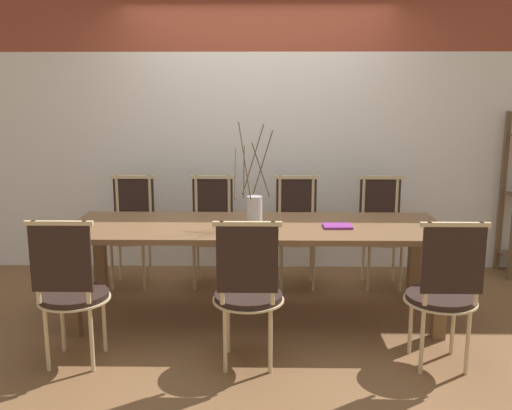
# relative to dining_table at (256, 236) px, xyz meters

# --- Properties ---
(ground_plane) EXTENTS (16.00, 16.00, 0.00)m
(ground_plane) POSITION_rel_dining_table_xyz_m (0.00, 0.00, -0.65)
(ground_plane) COLOR brown
(wall_rear) EXTENTS (12.00, 0.06, 3.20)m
(wall_rear) POSITION_rel_dining_table_xyz_m (0.00, 1.33, 0.95)
(wall_rear) COLOR white
(wall_rear) RESTS_ON ground_plane
(dining_table) EXTENTS (2.78, 0.91, 0.73)m
(dining_table) POSITION_rel_dining_table_xyz_m (0.00, 0.00, 0.00)
(dining_table) COLOR brown
(dining_table) RESTS_ON ground_plane
(chair_near_leftend) EXTENTS (0.45, 0.45, 0.97)m
(chair_near_leftend) POSITION_rel_dining_table_xyz_m (-1.14, -0.79, -0.14)
(chair_near_leftend) COLOR black
(chair_near_leftend) RESTS_ON ground_plane
(chair_near_left) EXTENTS (0.45, 0.45, 0.97)m
(chair_near_left) POSITION_rel_dining_table_xyz_m (-0.04, -0.79, -0.14)
(chair_near_left) COLOR black
(chair_near_left) RESTS_ON ground_plane
(chair_near_center) EXTENTS (0.45, 0.45, 0.97)m
(chair_near_center) POSITION_rel_dining_table_xyz_m (1.17, -0.79, -0.14)
(chair_near_center) COLOR black
(chair_near_center) RESTS_ON ground_plane
(chair_far_leftend) EXTENTS (0.45, 0.45, 0.97)m
(chair_far_leftend) POSITION_rel_dining_table_xyz_m (-1.12, 0.79, -0.14)
(chair_far_leftend) COLOR black
(chair_far_leftend) RESTS_ON ground_plane
(chair_far_left) EXTENTS (0.45, 0.45, 0.97)m
(chair_far_left) POSITION_rel_dining_table_xyz_m (-0.41, 0.79, -0.14)
(chair_far_left) COLOR black
(chair_far_left) RESTS_ON ground_plane
(chair_far_center) EXTENTS (0.45, 0.45, 0.97)m
(chair_far_center) POSITION_rel_dining_table_xyz_m (0.35, 0.79, -0.14)
(chair_far_center) COLOR black
(chair_far_center) RESTS_ON ground_plane
(chair_far_right) EXTENTS (0.45, 0.45, 0.97)m
(chair_far_right) POSITION_rel_dining_table_xyz_m (1.10, 0.79, -0.14)
(chair_far_right) COLOR black
(chair_far_right) RESTS_ON ground_plane
(vase_centerpiece) EXTENTS (0.28, 0.29, 0.76)m
(vase_centerpiece) POSITION_rel_dining_table_xyz_m (-0.01, -0.03, 0.22)
(vase_centerpiece) COLOR silver
(vase_centerpiece) RESTS_ON dining_table
(book_stack) EXTENTS (0.21, 0.16, 0.02)m
(book_stack) POSITION_rel_dining_table_xyz_m (0.60, -0.07, 0.09)
(book_stack) COLOR #842D8C
(book_stack) RESTS_ON dining_table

